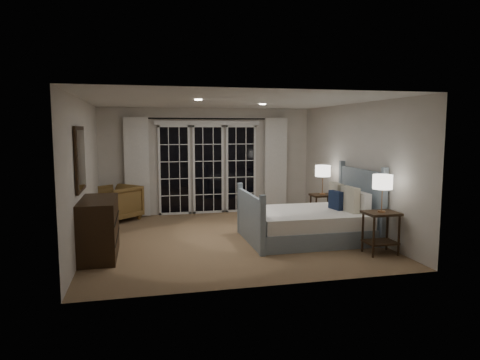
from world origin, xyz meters
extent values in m
plane|color=#8A634A|center=(0.00, 0.00, 0.00)|extent=(5.00, 5.00, 0.00)
plane|color=silver|center=(0.00, 0.00, 2.50)|extent=(5.00, 5.00, 0.00)
cube|color=beige|center=(-2.50, 0.00, 1.25)|extent=(0.02, 5.00, 2.50)
cube|color=beige|center=(2.50, 0.00, 1.25)|extent=(0.02, 5.00, 2.50)
cube|color=beige|center=(0.00, 2.50, 1.25)|extent=(5.00, 0.02, 2.50)
cube|color=beige|center=(0.00, -2.50, 1.25)|extent=(5.00, 0.02, 2.50)
cube|color=black|center=(-0.80, 2.47, 1.05)|extent=(0.66, 0.02, 2.02)
cube|color=black|center=(0.00, 2.47, 1.05)|extent=(0.66, 0.02, 2.02)
cube|color=black|center=(0.80, 2.47, 1.05)|extent=(0.66, 0.02, 2.02)
cube|color=white|center=(0.00, 2.46, 2.15)|extent=(2.50, 0.04, 0.10)
cylinder|color=black|center=(0.00, 2.40, 2.25)|extent=(3.50, 0.03, 0.03)
cube|color=white|center=(-1.65, 2.38, 1.15)|extent=(0.55, 0.10, 2.25)
cube|color=white|center=(1.65, 2.38, 1.15)|extent=(0.55, 0.10, 2.25)
cylinder|color=white|center=(0.80, 0.60, 2.49)|extent=(0.12, 0.12, 0.01)
cylinder|color=white|center=(-0.60, -0.40, 2.49)|extent=(0.12, 0.12, 0.01)
cube|color=gray|center=(1.35, -0.43, 0.15)|extent=(2.01, 1.57, 0.29)
cube|color=white|center=(1.35, -0.43, 0.42)|extent=(1.95, 1.51, 0.24)
cube|color=gray|center=(2.41, -0.43, 0.64)|extent=(0.06, 1.57, 1.27)
cube|color=gray|center=(0.29, -0.43, 0.44)|extent=(0.06, 1.57, 0.88)
cube|color=white|center=(2.21, -0.75, 0.72)|extent=(0.14, 0.60, 0.36)
cube|color=white|center=(2.21, -0.11, 0.72)|extent=(0.14, 0.60, 0.36)
cube|color=beige|center=(2.05, -0.71, 0.76)|extent=(0.16, 0.46, 0.45)
cube|color=beige|center=(2.05, -0.15, 0.76)|extent=(0.16, 0.46, 0.45)
cube|color=#141F39|center=(1.91, -0.43, 0.71)|extent=(0.15, 0.35, 0.34)
cube|color=#322110|center=(2.18, -1.53, 0.67)|extent=(0.53, 0.42, 0.04)
cube|color=#322110|center=(2.18, -1.53, 0.19)|extent=(0.49, 0.38, 0.03)
cylinder|color=#322110|center=(1.96, -1.70, 0.33)|extent=(0.04, 0.04, 0.66)
cylinder|color=#322110|center=(2.40, -1.70, 0.33)|extent=(0.04, 0.04, 0.66)
cylinder|color=#322110|center=(1.96, -1.36, 0.33)|extent=(0.04, 0.04, 0.66)
cylinder|color=#322110|center=(2.40, -1.36, 0.33)|extent=(0.04, 0.04, 0.66)
cube|color=#322110|center=(2.21, 0.83, 0.60)|extent=(0.48, 0.38, 0.04)
cube|color=#322110|center=(2.21, 0.83, 0.17)|extent=(0.44, 0.34, 0.03)
cylinder|color=#322110|center=(2.01, 0.67, 0.30)|extent=(0.04, 0.04, 0.59)
cylinder|color=#322110|center=(2.41, 0.67, 0.30)|extent=(0.04, 0.04, 0.59)
cylinder|color=#322110|center=(2.01, 0.98, 0.30)|extent=(0.04, 0.04, 0.59)
cylinder|color=#322110|center=(2.41, 0.98, 0.30)|extent=(0.04, 0.04, 0.59)
cylinder|color=#AA7144|center=(2.18, -1.53, 0.70)|extent=(0.12, 0.12, 0.02)
cylinder|color=#AA7144|center=(2.18, -1.53, 0.88)|extent=(0.02, 0.02, 0.35)
cylinder|color=white|center=(2.18, -1.53, 1.17)|extent=(0.31, 0.31, 0.23)
cylinder|color=#AA7144|center=(2.21, 0.83, 0.63)|extent=(0.12, 0.12, 0.02)
cylinder|color=#AA7144|center=(2.21, 0.83, 0.82)|extent=(0.02, 0.02, 0.37)
cylinder|color=white|center=(2.21, 0.83, 1.12)|extent=(0.32, 0.32, 0.24)
imported|color=brown|center=(-2.10, 2.10, 0.39)|extent=(1.19, 1.19, 0.78)
cube|color=#322110|center=(-2.23, -0.65, 0.46)|extent=(0.54, 1.30, 0.92)
cube|color=black|center=(-1.95, -0.65, 0.30)|extent=(0.01, 1.27, 0.01)
cube|color=black|center=(-1.95, -0.65, 0.60)|extent=(0.01, 1.27, 0.01)
cube|color=#322110|center=(-2.47, -0.65, 1.55)|extent=(0.04, 0.85, 1.00)
cube|color=white|center=(-2.44, -0.65, 1.55)|extent=(0.01, 0.73, 0.88)
camera|label=1|loc=(-1.56, -7.57, 2.00)|focal=32.00mm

